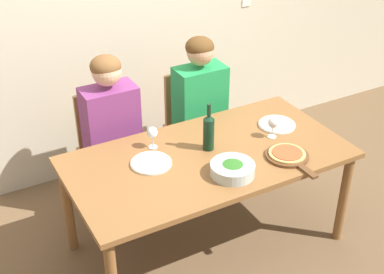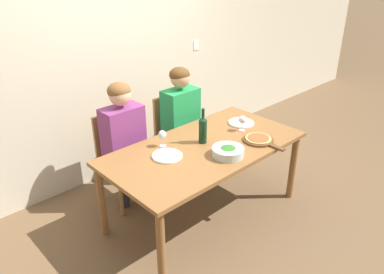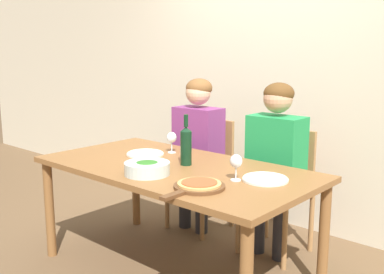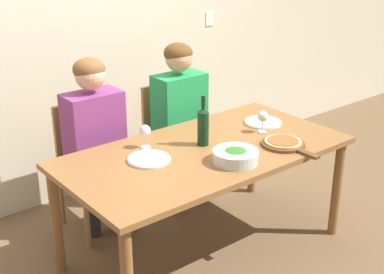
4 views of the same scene
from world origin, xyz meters
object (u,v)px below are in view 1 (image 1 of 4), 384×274
(chair_left, at_px, (109,146))
(wine_bottle, at_px, (209,131))
(broccoli_bowl, at_px, (232,169))
(dinner_plate_left, at_px, (151,163))
(person_woman, at_px, (112,122))
(dinner_plate_right, at_px, (277,124))
(wine_glass_left, at_px, (152,134))
(wine_glass_right, at_px, (273,124))
(pizza_on_board, at_px, (288,155))
(chair_right, at_px, (194,123))
(person_man, at_px, (201,100))

(chair_left, relative_size, wine_bottle, 2.73)
(chair_left, bearing_deg, broccoli_bowl, -68.19)
(chair_left, distance_m, dinner_plate_left, 0.74)
(chair_left, bearing_deg, person_woman, -90.00)
(dinner_plate_left, bearing_deg, chair_left, 92.42)
(person_woman, relative_size, dinner_plate_right, 4.75)
(broccoli_bowl, distance_m, wine_glass_left, 0.59)
(chair_left, height_order, dinner_plate_right, chair_left)
(wine_glass_right, bearing_deg, chair_left, 138.17)
(broccoli_bowl, height_order, dinner_plate_left, broccoli_bowl)
(pizza_on_board, bearing_deg, wine_glass_left, 143.29)
(chair_right, height_order, wine_glass_left, chair_right)
(person_woman, distance_m, pizza_on_board, 1.24)
(chair_left, xyz_separation_m, dinner_plate_right, (1.00, -0.68, 0.25))
(chair_right, xyz_separation_m, pizza_on_board, (0.10, -1.04, 0.25))
(person_man, xyz_separation_m, broccoli_bowl, (-0.31, -0.92, 0.02))
(chair_left, distance_m, person_man, 0.77)
(person_woman, distance_m, wine_glass_right, 1.12)
(dinner_plate_right, bearing_deg, wine_glass_right, -137.84)
(wine_bottle, xyz_separation_m, pizza_on_board, (0.39, -0.33, -0.12))
(broccoli_bowl, xyz_separation_m, wine_glass_right, (0.47, 0.24, 0.07))
(dinner_plate_left, xyz_separation_m, wine_glass_left, (0.09, 0.17, 0.10))
(person_woman, bearing_deg, wine_bottle, -54.38)
(broccoli_bowl, height_order, wine_glass_left, wine_glass_left)
(person_man, distance_m, dinner_plate_right, 0.64)
(chair_left, relative_size, pizza_on_board, 2.14)
(person_man, height_order, wine_glass_left, person_man)
(person_man, height_order, dinner_plate_left, person_man)
(person_woman, bearing_deg, dinner_plate_left, -87.14)
(person_man, height_order, wine_glass_right, person_man)
(chair_left, distance_m, wine_bottle, 0.91)
(chair_right, relative_size, wine_glass_left, 5.88)
(wine_bottle, bearing_deg, broccoli_bowl, -93.54)
(broccoli_bowl, bearing_deg, wine_bottle, 86.46)
(dinner_plate_right, xyz_separation_m, wine_glass_left, (-0.88, 0.16, 0.10))
(chair_right, xyz_separation_m, person_man, (0.00, -0.11, 0.26))
(dinner_plate_left, bearing_deg, wine_glass_left, 61.42)
(person_man, xyz_separation_m, pizza_on_board, (0.10, -0.93, -0.00))
(person_man, bearing_deg, person_woman, 180.00)
(broccoli_bowl, bearing_deg, wine_glass_right, 27.15)
(person_man, height_order, broccoli_bowl, person_man)
(chair_right, distance_m, person_woman, 0.77)
(person_man, relative_size, dinner_plate_right, 4.75)
(broccoli_bowl, bearing_deg, pizza_on_board, -1.79)
(chair_left, distance_m, wine_glass_left, 0.64)
(chair_right, height_order, wine_glass_right, chair_right)
(dinner_plate_left, distance_m, wine_glass_right, 0.86)
(chair_right, bearing_deg, dinner_plate_left, -134.89)
(person_woman, relative_size, broccoli_bowl, 4.57)
(person_man, xyz_separation_m, wine_glass_left, (-0.60, -0.41, 0.09))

